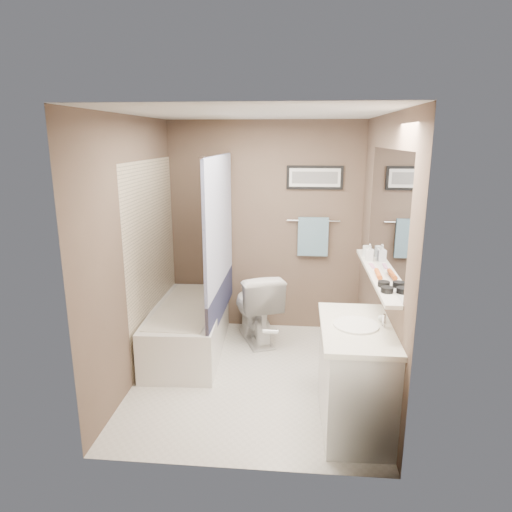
# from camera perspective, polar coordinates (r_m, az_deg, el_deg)

# --- Properties ---
(ground) EXTENTS (2.50, 2.50, 0.00)m
(ground) POSITION_cam_1_polar(r_m,az_deg,el_deg) (4.49, -0.19, -14.85)
(ground) COLOR silver
(ground) RESTS_ON ground
(ceiling) EXTENTS (2.20, 2.50, 0.04)m
(ceiling) POSITION_cam_1_polar(r_m,az_deg,el_deg) (3.91, -0.22, 17.13)
(ceiling) COLOR silver
(ceiling) RESTS_ON wall_back
(wall_back) EXTENTS (2.20, 0.04, 2.40)m
(wall_back) POSITION_cam_1_polar(r_m,az_deg,el_deg) (5.23, 1.11, 3.49)
(wall_back) COLOR brown
(wall_back) RESTS_ON ground
(wall_front) EXTENTS (2.20, 0.04, 2.40)m
(wall_front) POSITION_cam_1_polar(r_m,az_deg,el_deg) (2.87, -2.59, -5.93)
(wall_front) COLOR brown
(wall_front) RESTS_ON ground
(wall_left) EXTENTS (0.04, 2.50, 2.40)m
(wall_left) POSITION_cam_1_polar(r_m,az_deg,el_deg) (4.28, -14.76, 0.49)
(wall_left) COLOR brown
(wall_left) RESTS_ON ground
(wall_right) EXTENTS (0.04, 2.50, 2.40)m
(wall_right) POSITION_cam_1_polar(r_m,az_deg,el_deg) (4.08, 15.08, -0.20)
(wall_right) COLOR brown
(wall_right) RESTS_ON ground
(tile_surround) EXTENTS (0.02, 1.55, 2.00)m
(tile_surround) POSITION_cam_1_polar(r_m,az_deg,el_deg) (4.79, -12.73, -0.38)
(tile_surround) COLOR beige
(tile_surround) RESTS_ON wall_left
(curtain_rod) EXTENTS (0.02, 1.55, 0.02)m
(curtain_rod) POSITION_cam_1_polar(r_m,az_deg,el_deg) (4.46, -4.81, 12.53)
(curtain_rod) COLOR silver
(curtain_rod) RESTS_ON wall_left
(curtain_upper) EXTENTS (0.03, 1.45, 1.28)m
(curtain_upper) POSITION_cam_1_polar(r_m,az_deg,el_deg) (4.53, -4.64, 4.29)
(curtain_upper) COLOR silver
(curtain_upper) RESTS_ON curtain_rod
(curtain_lower) EXTENTS (0.03, 1.45, 0.36)m
(curtain_lower) POSITION_cam_1_polar(r_m,az_deg,el_deg) (4.75, -4.44, -5.50)
(curtain_lower) COLOR #262948
(curtain_lower) RESTS_ON curtain_rod
(mirror) EXTENTS (0.02, 1.60, 1.00)m
(mirror) POSITION_cam_1_polar(r_m,az_deg,el_deg) (3.85, 15.99, 5.28)
(mirror) COLOR silver
(mirror) RESTS_ON wall_right
(shelf) EXTENTS (0.12, 1.60, 0.03)m
(shelf) POSITION_cam_1_polar(r_m,az_deg,el_deg) (3.96, 14.69, -2.14)
(shelf) COLOR silver
(shelf) RESTS_ON wall_right
(towel_bar) EXTENTS (0.60, 0.02, 0.02)m
(towel_bar) POSITION_cam_1_polar(r_m,az_deg,el_deg) (5.19, 7.19, 4.40)
(towel_bar) COLOR silver
(towel_bar) RESTS_ON wall_back
(towel) EXTENTS (0.34, 0.05, 0.44)m
(towel) POSITION_cam_1_polar(r_m,az_deg,el_deg) (5.20, 7.13, 2.42)
(towel) COLOR #8DBCCD
(towel) RESTS_ON towel_bar
(art_frame) EXTENTS (0.62, 0.02, 0.26)m
(art_frame) POSITION_cam_1_polar(r_m,az_deg,el_deg) (5.14, 7.35, 9.71)
(art_frame) COLOR black
(art_frame) RESTS_ON wall_back
(art_mat) EXTENTS (0.56, 0.00, 0.20)m
(art_mat) POSITION_cam_1_polar(r_m,az_deg,el_deg) (5.13, 7.36, 9.69)
(art_mat) COLOR white
(art_mat) RESTS_ON art_frame
(art_image) EXTENTS (0.50, 0.00, 0.13)m
(art_image) POSITION_cam_1_polar(r_m,az_deg,el_deg) (5.13, 7.36, 9.69)
(art_image) COLOR #595959
(art_image) RESTS_ON art_mat
(door) EXTENTS (0.80, 0.02, 2.00)m
(door) POSITION_cam_1_polar(r_m,az_deg,el_deg) (2.92, 8.36, -10.00)
(door) COLOR silver
(door) RESTS_ON wall_front
(door_handle) EXTENTS (0.10, 0.02, 0.02)m
(door_handle) POSITION_cam_1_polar(r_m,az_deg,el_deg) (2.96, 1.84, -9.43)
(door_handle) COLOR silver
(door_handle) RESTS_ON door
(bathtub) EXTENTS (0.78, 1.53, 0.50)m
(bathtub) POSITION_cam_1_polar(r_m,az_deg,el_deg) (4.93, -8.45, -8.97)
(bathtub) COLOR white
(bathtub) RESTS_ON ground
(tub_rim) EXTENTS (0.56, 1.36, 0.02)m
(tub_rim) POSITION_cam_1_polar(r_m,az_deg,el_deg) (4.83, -8.56, -6.25)
(tub_rim) COLOR silver
(tub_rim) RESTS_ON bathtub
(toilet) EXTENTS (0.70, 0.89, 0.80)m
(toilet) POSITION_cam_1_polar(r_m,az_deg,el_deg) (5.08, -0.05, -6.27)
(toilet) COLOR white
(toilet) RESTS_ON ground
(vanity) EXTENTS (0.52, 0.91, 0.80)m
(vanity) POSITION_cam_1_polar(r_m,az_deg,el_deg) (3.73, 12.34, -14.77)
(vanity) COLOR white
(vanity) RESTS_ON ground
(countertop) EXTENTS (0.54, 0.96, 0.04)m
(countertop) POSITION_cam_1_polar(r_m,az_deg,el_deg) (3.54, 12.55, -8.83)
(countertop) COLOR white
(countertop) RESTS_ON vanity
(sink_basin) EXTENTS (0.34, 0.34, 0.01)m
(sink_basin) POSITION_cam_1_polar(r_m,az_deg,el_deg) (3.53, 12.41, -8.41)
(sink_basin) COLOR white
(sink_basin) RESTS_ON countertop
(faucet_spout) EXTENTS (0.02, 0.02, 0.10)m
(faucet_spout) POSITION_cam_1_polar(r_m,az_deg,el_deg) (3.54, 15.68, -7.79)
(faucet_spout) COLOR silver
(faucet_spout) RESTS_ON countertop
(faucet_knob) EXTENTS (0.05, 0.05, 0.05)m
(faucet_knob) POSITION_cam_1_polar(r_m,az_deg,el_deg) (3.64, 15.39, -7.48)
(faucet_knob) COLOR white
(faucet_knob) RESTS_ON countertop
(candle_bowl_near) EXTENTS (0.09, 0.09, 0.04)m
(candle_bowl_near) POSITION_cam_1_polar(r_m,az_deg,el_deg) (3.45, 16.07, -4.07)
(candle_bowl_near) COLOR black
(candle_bowl_near) RESTS_ON shelf
(candle_bowl_far) EXTENTS (0.09, 0.09, 0.04)m
(candle_bowl_far) POSITION_cam_1_polar(r_m,az_deg,el_deg) (3.58, 15.68, -3.39)
(candle_bowl_far) COLOR black
(candle_bowl_far) RESTS_ON shelf
(hair_brush_front) EXTENTS (0.05, 0.22, 0.04)m
(hair_brush_front) POSITION_cam_1_polar(r_m,az_deg,el_deg) (3.82, 15.03, -2.18)
(hair_brush_front) COLOR #C1541B
(hair_brush_front) RESTS_ON shelf
(pink_comb) EXTENTS (0.04, 0.16, 0.01)m
(pink_comb) POSITION_cam_1_polar(r_m,az_deg,el_deg) (4.12, 14.33, -1.19)
(pink_comb) COLOR pink
(pink_comb) RESTS_ON shelf
(glass_jar) EXTENTS (0.08, 0.08, 0.10)m
(glass_jar) POSITION_cam_1_polar(r_m,az_deg,el_deg) (4.44, 13.70, 0.60)
(glass_jar) COLOR silver
(glass_jar) RESTS_ON shelf
(soap_bottle) EXTENTS (0.08, 0.08, 0.15)m
(soap_bottle) POSITION_cam_1_polar(r_m,az_deg,el_deg) (4.29, 14.00, 0.45)
(soap_bottle) COLOR #999999
(soap_bottle) RESTS_ON shelf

